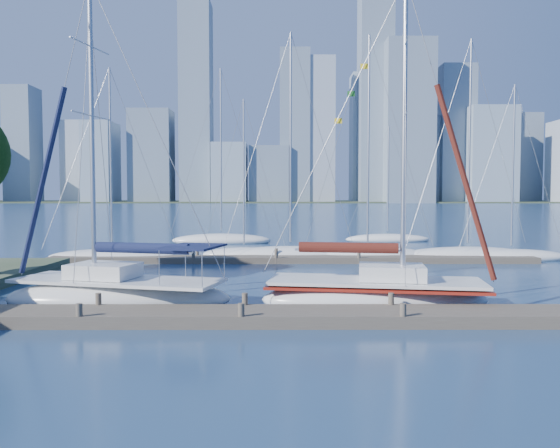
{
  "coord_description": "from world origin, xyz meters",
  "views": [
    {
      "loc": [
        1.16,
        -17.55,
        4.13
      ],
      "look_at": [
        1.21,
        4.0,
        3.0
      ],
      "focal_mm": 35.0,
      "sensor_mm": 36.0,
      "label": 1
    }
  ],
  "objects": [
    {
      "name": "ground",
      "position": [
        0.0,
        0.0,
        0.0
      ],
      "size": [
        700.0,
        700.0,
        0.0
      ],
      "primitive_type": "plane",
      "color": "navy",
      "rests_on": "ground"
    },
    {
      "name": "near_dock",
      "position": [
        0.0,
        0.0,
        0.2
      ],
      "size": [
        26.0,
        2.0,
        0.4
      ],
      "primitive_type": "cube",
      "color": "#4D4438",
      "rests_on": "ground"
    },
    {
      "name": "far_dock",
      "position": [
        2.0,
        16.0,
        0.18
      ],
      "size": [
        30.0,
        1.8,
        0.36
      ],
      "primitive_type": "cube",
      "color": "#4D4438",
      "rests_on": "ground"
    },
    {
      "name": "far_shore",
      "position": [
        0.0,
        320.0,
        0.0
      ],
      "size": [
        800.0,
        100.0,
        1.5
      ],
      "primitive_type": "cube",
      "color": "#38472D",
      "rests_on": "ground"
    },
    {
      "name": "sailboat_navy",
      "position": [
        -4.9,
        2.83,
        0.97
      ],
      "size": [
        8.89,
        4.75,
        12.73
      ],
      "rotation": [
        0.0,
        0.0,
        -0.25
      ],
      "color": "silver",
      "rests_on": "ground"
    },
    {
      "name": "sailboat_maroon",
      "position": [
        4.78,
        2.61,
        0.96
      ],
      "size": [
        8.78,
        4.02,
        12.54
      ],
      "rotation": [
        0.0,
        0.0,
        -0.15
      ],
      "color": "silver",
      "rests_on": "ground"
    },
    {
      "name": "bg_boat_0",
      "position": [
        -9.44,
        16.99,
        0.24
      ],
      "size": [
        8.38,
        5.3,
        12.47
      ],
      "rotation": [
        0.0,
        0.0,
        0.42
      ],
      "color": "silver",
      "rests_on": "ground"
    },
    {
      "name": "bg_boat_1",
      "position": [
        -1.17,
        18.82,
        0.23
      ],
      "size": [
        5.8,
        2.91,
        10.8
      ],
      "rotation": [
        0.0,
        0.0,
        -0.19
      ],
      "color": "silver",
      "rests_on": "ground"
    },
    {
      "name": "bg_boat_2",
      "position": [
        1.93,
        17.9,
        0.29
      ],
      "size": [
        9.09,
        4.9,
        14.95
      ],
      "rotation": [
        0.0,
        0.0,
        0.3
      ],
      "color": "silver",
      "rests_on": "ground"
    },
    {
      "name": "bg_boat_3",
      "position": [
        6.94,
        17.74,
        0.29
      ],
      "size": [
        8.55,
        4.51,
        14.73
      ],
      "rotation": [
        0.0,
        0.0,
        -0.27
      ],
      "color": "silver",
      "rests_on": "ground"
    },
    {
      "name": "bg_boat_4",
      "position": [
        13.39,
        17.54,
        0.28
      ],
      "size": [
        9.04,
        4.47,
        14.45
      ],
      "rotation": [
        0.0,
        0.0,
        0.25
      ],
      "color": "silver",
      "rests_on": "ground"
    },
    {
      "name": "bg_boat_5",
      "position": [
        16.03,
        17.1,
        0.24
      ],
      "size": [
        7.54,
        3.4,
        11.43
      ],
      "rotation": [
        0.0,
        0.0,
        0.19
      ],
      "color": "silver",
      "rests_on": "ground"
    },
    {
      "name": "bg_boat_6",
      "position": [
        -3.81,
        29.53,
        0.3
      ],
      "size": [
        8.9,
        4.08,
        15.36
      ],
      "rotation": [
        0.0,
        0.0,
        0.2
      ],
      "color": "silver",
      "rests_on": "ground"
    },
    {
      "name": "bg_boat_7",
      "position": [
        10.94,
        31.23,
        0.23
      ],
      "size": [
        7.76,
        3.05,
        10.6
      ],
      "rotation": [
        0.0,
        0.0,
        0.14
      ],
      "color": "silver",
      "rests_on": "ground"
    },
    {
      "name": "skyline",
      "position": [
        25.72,
        290.2,
        36.51
      ],
      "size": [
        503.1,
        51.31,
        116.14
      ],
      "color": "#8196A7",
      "rests_on": "ground"
    }
  ]
}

